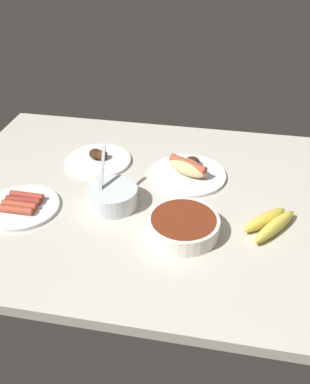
{
  "coord_description": "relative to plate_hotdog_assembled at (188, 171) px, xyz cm",
  "views": [
    {
      "loc": [
        -20.81,
        95.73,
        70.6
      ],
      "look_at": [
        -3.23,
        2.41,
        3.0
      ],
      "focal_mm": 39.17,
      "sensor_mm": 36.0,
      "label": 1
    }
  ],
  "objects": [
    {
      "name": "ground_plane",
      "position": [
        10.72,
        12.1,
        -3.28
      ],
      "size": [
        120.0,
        90.0,
        3.0
      ],
      "primitive_type": "cube",
      "color": "beige"
    },
    {
      "name": "plate_hotdog_assembled",
      "position": [
        0.0,
        0.0,
        0.0
      ],
      "size": [
        23.53,
        23.53,
        5.61
      ],
      "color": "white",
      "rests_on": "ground_plane"
    },
    {
      "name": "plate_grilled_meat",
      "position": [
        29.29,
        -2.94,
        -0.9
      ],
      "size": [
        20.68,
        20.68,
        4.09
      ],
      "color": "white",
      "rests_on": "ground_plane"
    },
    {
      "name": "bowl_chili",
      "position": [
        -2.09,
        26.79,
        0.81
      ],
      "size": [
        18.33,
        18.33,
        4.71
      ],
      "color": "white",
      "rests_on": "ground_plane"
    },
    {
      "name": "bowl_coleslaw",
      "position": [
        18.67,
        18.42,
        1.26
      ],
      "size": [
        13.93,
        14.21,
        14.96
      ],
      "color": "silver",
      "rests_on": "ground_plane"
    },
    {
      "name": "banana_bunch",
      "position": [
        -23.82,
        21.01,
        0.03
      ],
      "size": [
        15.09,
        16.9,
        3.69
      ],
      "color": "#E5D14C",
      "rests_on": "ground_plane"
    },
    {
      "name": "plate_sausages",
      "position": [
        42.78,
        24.77,
        -0.87
      ],
      "size": [
        20.35,
        20.35,
        3.01
      ],
      "color": "white",
      "rests_on": "ground_plane"
    }
  ]
}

